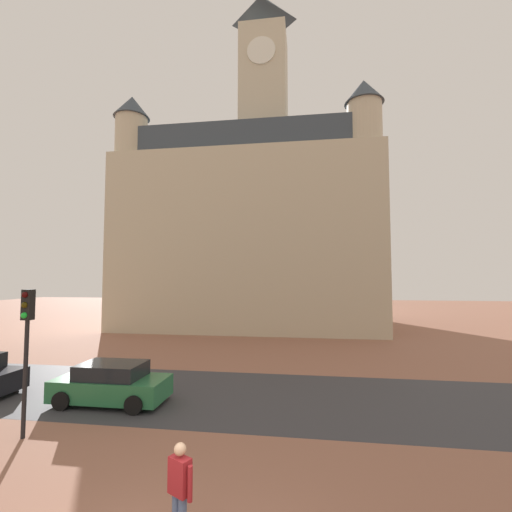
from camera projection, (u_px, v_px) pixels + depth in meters
name	position (u px, v px, depth m)	size (l,w,h in m)	color
ground_plane	(254.00, 387.00, 14.71)	(120.00, 120.00, 0.00)	#93604C
street_asphalt_strip	(250.00, 396.00, 13.57)	(120.00, 6.58, 0.00)	#38383D
landmark_building	(254.00, 228.00, 35.27)	(23.67, 15.33, 34.46)	beige
person_skater	(180.00, 488.00, 6.10)	(0.55, 0.41, 1.73)	slate
car_green	(112.00, 384.00, 12.90)	(4.11, 1.99, 1.47)	#287042
traffic_light_pole	(26.00, 333.00, 10.21)	(0.28, 0.34, 4.30)	black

